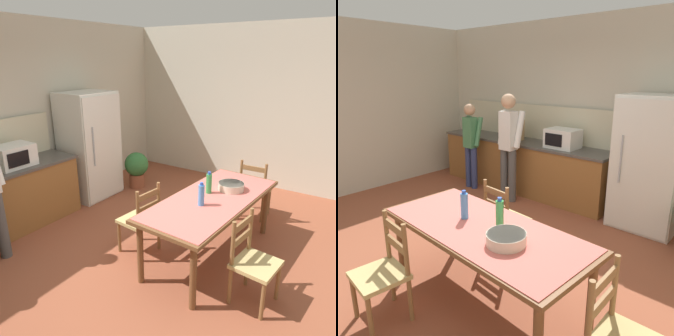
# 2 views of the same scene
# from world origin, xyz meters

# --- Properties ---
(ground_plane) EXTENTS (8.32, 8.32, 0.00)m
(ground_plane) POSITION_xyz_m (0.00, 0.00, 0.00)
(ground_plane) COLOR brown
(wall_back) EXTENTS (6.52, 0.12, 2.90)m
(wall_back) POSITION_xyz_m (0.00, 2.66, 1.45)
(wall_back) COLOR beige
(wall_back) RESTS_ON ground
(wall_right) EXTENTS (0.12, 5.20, 2.90)m
(wall_right) POSITION_xyz_m (3.26, 0.00, 1.45)
(wall_right) COLOR beige
(wall_right) RESTS_ON ground
(refrigerator) EXTENTS (0.85, 0.73, 1.79)m
(refrigerator) POSITION_xyz_m (1.09, 2.19, 0.90)
(refrigerator) COLOR silver
(refrigerator) RESTS_ON ground
(microwave) EXTENTS (0.50, 0.39, 0.30)m
(microwave) POSITION_xyz_m (-0.27, 2.21, 1.06)
(microwave) COLOR white
(microwave) RESTS_ON kitchen_counter
(dining_table) EXTENTS (2.06, 0.98, 0.77)m
(dining_table) POSITION_xyz_m (0.56, -0.39, 0.69)
(dining_table) COLOR brown
(dining_table) RESTS_ON ground
(bottle_near_centre) EXTENTS (0.07, 0.07, 0.27)m
(bottle_near_centre) POSITION_xyz_m (0.31, -0.37, 0.89)
(bottle_near_centre) COLOR #4C8ED6
(bottle_near_centre) RESTS_ON dining_table
(bottle_off_centre) EXTENTS (0.07, 0.07, 0.27)m
(bottle_off_centre) POSITION_xyz_m (0.67, -0.28, 0.89)
(bottle_off_centre) COLOR green
(bottle_off_centre) RESTS_ON dining_table
(serving_bowl) EXTENTS (0.32, 0.32, 0.09)m
(serving_bowl) POSITION_xyz_m (0.91, -0.47, 0.82)
(serving_bowl) COLOR beige
(serving_bowl) RESTS_ON dining_table
(chair_side_near_left) EXTENTS (0.46, 0.44, 0.91)m
(chair_side_near_left) POSITION_xyz_m (0.07, -1.08, 0.44)
(chair_side_near_left) COLOR olive
(chair_side_near_left) RESTS_ON ground
(chair_head_end) EXTENTS (0.41, 0.43, 0.91)m
(chair_head_end) POSITION_xyz_m (1.86, -0.46, 0.44)
(chair_head_end) COLOR olive
(chair_head_end) RESTS_ON ground
(chair_side_far_left) EXTENTS (0.46, 0.44, 0.91)m
(chair_side_far_left) POSITION_xyz_m (0.15, 0.36, 0.44)
(chair_side_far_left) COLOR olive
(chair_side_far_left) RESTS_ON ground
(potted_plant) EXTENTS (0.44, 0.44, 0.67)m
(potted_plant) POSITION_xyz_m (1.80, 1.76, 0.39)
(potted_plant) COLOR brown
(potted_plant) RESTS_ON ground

